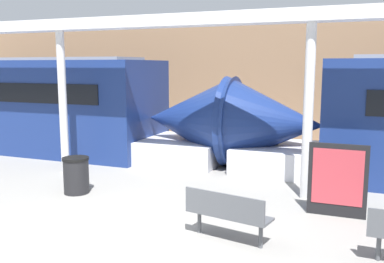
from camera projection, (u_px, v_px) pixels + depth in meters
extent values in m
plane|color=gray|center=(115.00, 240.00, 7.25)|extent=(60.00, 60.00, 0.00)
cube|color=#937051|center=(262.00, 76.00, 17.17)|extent=(56.00, 0.20, 5.00)
cone|color=navy|center=(273.00, 123.00, 12.05)|extent=(2.77, 2.63, 2.63)
cube|color=silver|center=(282.00, 158.00, 12.11)|extent=(2.49, 2.46, 0.70)
cube|color=navy|center=(1.00, 104.00, 15.64)|extent=(12.20, 2.90, 3.10)
cone|color=navy|center=(191.00, 119.00, 12.96)|extent=(2.77, 2.63, 2.63)
cube|color=silver|center=(183.00, 150.00, 13.21)|extent=(2.49, 2.46, 0.70)
cube|color=#4C4F54|center=(229.00, 214.00, 7.21)|extent=(1.53, 0.72, 0.04)
cube|color=#4C4F54|center=(223.00, 205.00, 7.01)|extent=(1.44, 0.33, 0.40)
cylinder|color=#4C4F54|center=(199.00, 221.00, 7.56)|extent=(0.07, 0.07, 0.43)
cylinder|color=#4C4F54|center=(261.00, 235.00, 6.93)|extent=(0.07, 0.07, 0.43)
cylinder|color=#4C4F54|center=(379.00, 247.00, 6.49)|extent=(0.07, 0.07, 0.43)
cylinder|color=black|center=(76.00, 176.00, 9.90)|extent=(0.58, 0.58, 0.78)
cylinder|color=black|center=(75.00, 159.00, 9.83)|extent=(0.61, 0.61, 0.06)
cube|color=black|center=(337.00, 180.00, 8.32)|extent=(1.11, 0.06, 1.45)
cube|color=#B73842|center=(337.00, 177.00, 8.27)|extent=(0.95, 0.01, 1.10)
cylinder|color=silver|center=(308.00, 113.00, 9.30)|extent=(0.22, 0.22, 3.85)
cylinder|color=silver|center=(63.00, 103.00, 11.66)|extent=(0.22, 0.22, 3.85)
cube|color=silver|center=(312.00, 15.00, 8.98)|extent=(28.00, 0.60, 0.28)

